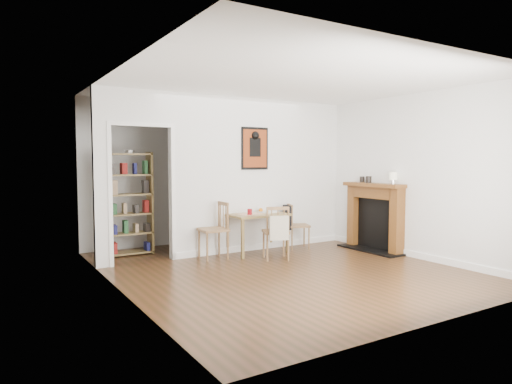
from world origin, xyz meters
TOP-DOWN VIEW (x-y plane):
  - ground at (0.00, 0.00)m, footprint 5.20×5.20m
  - room_shell at (0.10, 1.34)m, footprint 5.20×5.20m
  - dining_table at (0.31, 1.10)m, footprint 0.97×0.62m
  - chair_left at (-0.51, 1.10)m, footprint 0.47×0.47m
  - chair_right at (1.13, 1.09)m, footprint 0.55×0.51m
  - chair_front at (0.30, 0.53)m, footprint 0.55×0.58m
  - bookshelf at (-1.54, 2.08)m, footprint 0.71×0.28m
  - fireplace at (2.16, 0.25)m, footprint 0.45×1.25m
  - red_glass at (0.11, 1.02)m, footprint 0.08×0.08m
  - orange_fruit at (0.46, 1.24)m, footprint 0.07×0.07m
  - placemat at (0.17, 1.13)m, footprint 0.44×0.35m
  - notebook at (0.57, 1.16)m, footprint 0.35×0.30m
  - mantel_lamp at (2.14, -0.15)m, footprint 0.12×0.12m
  - ceramic_jar_a at (2.10, 0.35)m, footprint 0.10×0.10m
  - ceramic_jar_b at (2.18, 0.59)m, footprint 0.08×0.08m

SIDE VIEW (x-z plane):
  - ground at x=0.00m, z-range 0.00..0.00m
  - chair_right at x=1.13m, z-range 0.01..0.80m
  - chair_front at x=0.30m, z-range 0.01..0.85m
  - chair_left at x=-0.51m, z-range 0.00..0.90m
  - dining_table at x=0.31m, z-range 0.25..0.91m
  - fireplace at x=2.16m, z-range 0.04..1.20m
  - placemat at x=0.17m, z-range 0.66..0.67m
  - notebook at x=0.57m, z-range 0.66..0.68m
  - orange_fruit at x=0.46m, z-range 0.66..0.74m
  - red_glass at x=0.11m, z-range 0.66..0.76m
  - bookshelf at x=-1.54m, z-range -0.01..1.67m
  - ceramic_jar_b at x=2.18m, z-range 1.16..1.26m
  - ceramic_jar_a at x=2.10m, z-range 1.16..1.28m
  - mantel_lamp at x=2.14m, z-range 1.18..1.38m
  - room_shell at x=0.10m, z-range -1.30..3.90m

